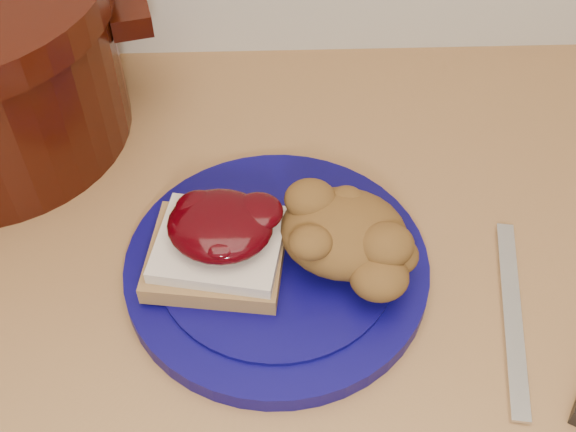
{
  "coord_description": "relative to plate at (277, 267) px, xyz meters",
  "views": [
    {
      "loc": [
        -0.02,
        1.12,
        1.39
      ],
      "look_at": [
        -0.01,
        1.51,
        0.95
      ],
      "focal_mm": 45.0,
      "sensor_mm": 36.0,
      "label": 1
    }
  ],
  "objects": [
    {
      "name": "plate",
      "position": [
        0.0,
        0.0,
        0.0
      ],
      "size": [
        0.31,
        0.31,
        0.02
      ],
      "primitive_type": "cylinder",
      "rotation": [
        0.0,
        0.0,
        -0.24
      ],
      "color": "#09054D",
      "rests_on": "wood_countertop"
    },
    {
      "name": "sandwich",
      "position": [
        -0.05,
        -0.0,
        0.04
      ],
      "size": [
        0.12,
        0.11,
        0.05
      ],
      "rotation": [
        0.0,
        0.0,
        -0.24
      ],
      "color": "olive",
      "rests_on": "plate"
    },
    {
      "name": "stuffing_mound",
      "position": [
        0.05,
        0.0,
        0.04
      ],
      "size": [
        0.12,
        0.11,
        0.05
      ],
      "primitive_type": "ellipsoid",
      "rotation": [
        0.0,
        0.0,
        -0.24
      ],
      "color": "brown",
      "rests_on": "plate"
    },
    {
      "name": "butter_knife",
      "position": [
        0.19,
        -0.05,
        -0.0
      ],
      "size": [
        0.04,
        0.19,
        0.0
      ],
      "primitive_type": "cube",
      "rotation": [
        0.0,
        0.0,
        1.41
      ],
      "color": "silver",
      "rests_on": "wood_countertop"
    }
  ]
}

